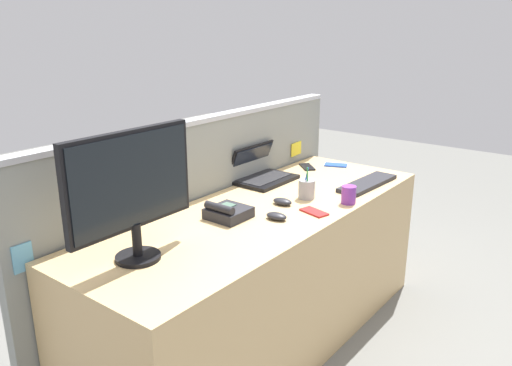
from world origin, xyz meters
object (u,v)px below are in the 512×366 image
(desk_phone, at_px, (227,212))
(keyboard_main, at_px, (367,183))
(pen_cup, at_px, (307,189))
(laptop, at_px, (259,172))
(cell_phone_blue_case, at_px, (336,165))
(computer_mouse_left_hand, at_px, (276,216))
(desktop_monitor, at_px, (131,186))
(coffee_mug, at_px, (349,195))
(cell_phone_red_case, at_px, (314,212))
(computer_mouse_right_hand, at_px, (282,202))
(cell_phone_black_slab, at_px, (307,167))

(desk_phone, height_order, keyboard_main, desk_phone)
(keyboard_main, bearing_deg, pen_cup, 162.23)
(laptop, relative_size, cell_phone_blue_case, 2.50)
(cell_phone_blue_case, bearing_deg, computer_mouse_left_hand, 171.23)
(desktop_monitor, xyz_separation_m, pen_cup, (0.98, -0.13, -0.24))
(desk_phone, bearing_deg, cell_phone_blue_case, 2.73)
(coffee_mug, bearing_deg, desk_phone, 146.94)
(computer_mouse_left_hand, xyz_separation_m, cell_phone_red_case, (0.18, -0.09, -0.01))
(computer_mouse_right_hand, distance_m, coffee_mug, 0.33)
(coffee_mug, bearing_deg, computer_mouse_right_hand, 131.54)
(computer_mouse_left_hand, height_order, coffee_mug, coffee_mug)
(laptop, xyz_separation_m, cell_phone_blue_case, (0.53, -0.20, -0.04))
(desk_phone, distance_m, cell_phone_red_case, 0.41)
(keyboard_main, bearing_deg, cell_phone_red_case, -177.44)
(keyboard_main, height_order, computer_mouse_right_hand, computer_mouse_right_hand)
(desktop_monitor, relative_size, keyboard_main, 1.24)
(keyboard_main, relative_size, computer_mouse_right_hand, 4.42)
(keyboard_main, distance_m, computer_mouse_right_hand, 0.58)
(cell_phone_blue_case, distance_m, coffee_mug, 0.69)
(laptop, height_order, computer_mouse_left_hand, laptop)
(desktop_monitor, height_order, cell_phone_black_slab, desktop_monitor)
(pen_cup, distance_m, cell_phone_black_slab, 0.58)
(cell_phone_black_slab, bearing_deg, keyboard_main, -60.76)
(cell_phone_blue_case, bearing_deg, pen_cup, 173.77)
(computer_mouse_left_hand, bearing_deg, pen_cup, 2.53)
(laptop, xyz_separation_m, computer_mouse_left_hand, (-0.44, -0.44, -0.03))
(computer_mouse_right_hand, relative_size, cell_phone_black_slab, 0.67)
(desk_phone, xyz_separation_m, cell_phone_blue_case, (1.09, 0.05, -0.03))
(desktop_monitor, distance_m, computer_mouse_left_hand, 0.73)
(pen_cup, bearing_deg, desk_phone, 163.74)
(computer_mouse_right_hand, bearing_deg, coffee_mug, -51.85)
(computer_mouse_left_hand, bearing_deg, laptop, 38.63)
(desktop_monitor, xyz_separation_m, desk_phone, (0.53, 0.00, -0.26))
(laptop, height_order, keyboard_main, laptop)
(computer_mouse_right_hand, height_order, computer_mouse_left_hand, same)
(cell_phone_blue_case, bearing_deg, cell_phone_red_case, 179.97)
(desktop_monitor, height_order, computer_mouse_left_hand, desktop_monitor)
(pen_cup, distance_m, cell_phone_blue_case, 0.66)
(pen_cup, distance_m, coffee_mug, 0.22)
(computer_mouse_left_hand, xyz_separation_m, cell_phone_blue_case, (0.97, 0.24, -0.01))
(desk_phone, bearing_deg, cell_phone_black_slab, 10.27)
(computer_mouse_left_hand, relative_size, pen_cup, 0.60)
(computer_mouse_left_hand, bearing_deg, desk_phone, 117.59)
(desk_phone, height_order, coffee_mug, coffee_mug)
(cell_phone_blue_case, bearing_deg, desktop_monitor, 159.31)
(cell_phone_blue_case, distance_m, cell_phone_red_case, 0.86)
(desk_phone, height_order, computer_mouse_right_hand, desk_phone)
(coffee_mug, bearing_deg, desktop_monitor, 162.08)
(laptop, height_order, pen_cup, laptop)
(desktop_monitor, distance_m, coffee_mug, 1.13)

